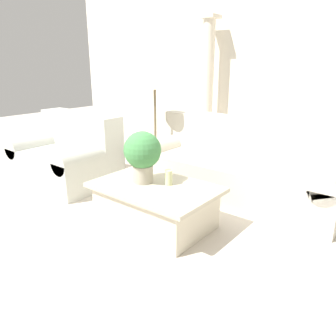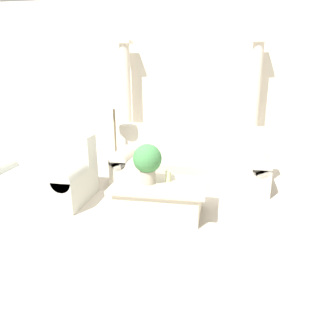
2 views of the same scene
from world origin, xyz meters
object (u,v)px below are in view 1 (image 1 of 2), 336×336
Objects in this scene: floor_lamp at (155,85)px; coffee_table at (155,205)px; potted_plant at (142,153)px; loveseat at (68,155)px; sofa_long at (240,166)px.

coffee_table is at bearing -49.25° from floor_lamp.
coffee_table is at bearing -0.23° from potted_plant.
potted_plant reaches higher than loveseat.
potted_plant is (1.64, -0.26, 0.36)m from loveseat.
coffee_table is (-0.26, -1.27, -0.14)m from sofa_long.
floor_lamp reaches higher than potted_plant.
potted_plant is (-0.16, 0.00, 0.51)m from coffee_table.
coffee_table is (1.80, -0.26, -0.14)m from loveseat.
loveseat is 1.83m from coffee_table.
sofa_long is 1.65× the size of floor_lamp.
coffee_table is at bearing -101.75° from sofa_long.
coffee_table is at bearing -8.20° from loveseat.
loveseat is 1.51m from floor_lamp.
loveseat is at bearing -153.88° from sofa_long.
loveseat is 1.15× the size of coffee_table.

